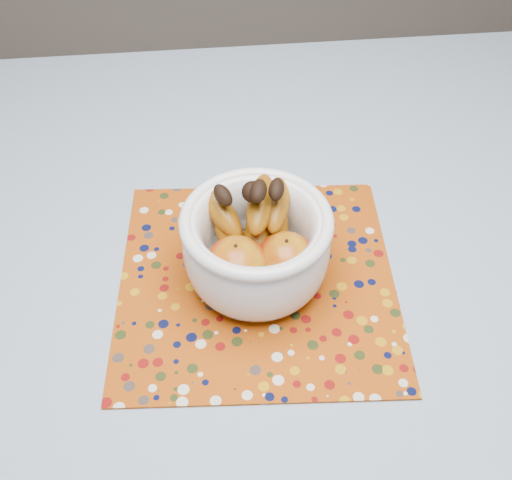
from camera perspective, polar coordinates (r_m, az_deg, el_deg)
The scene contains 4 objects.
table at distance 0.96m, azimuth 0.81°, elevation -6.40°, with size 1.20×1.20×0.75m.
tablecloth at distance 0.90m, azimuth 0.86°, elevation -3.32°, with size 1.32×1.32×0.01m, color slate.
placemat at distance 0.88m, azimuth 0.09°, elevation -3.76°, with size 0.40×0.40×0.00m, color #973D08.
fruit_bowl at distance 0.83m, azimuth -0.06°, elevation 0.10°, with size 0.22×0.21×0.17m.
Camera 1 is at (-0.07, -0.57, 1.45)m, focal length 42.00 mm.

